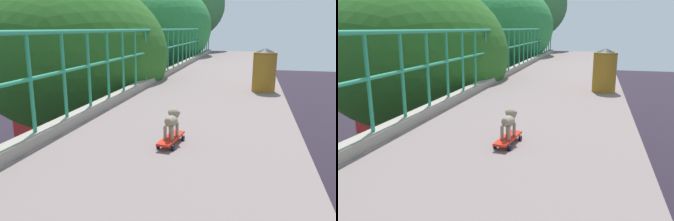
% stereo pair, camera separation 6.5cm
% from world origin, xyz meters
% --- Properties ---
extents(car_yellow_cab_fifth, '(1.93, 3.93, 1.48)m').
position_xyz_m(car_yellow_cab_fifth, '(-5.61, 8.30, 0.65)').
color(car_yellow_cab_fifth, yellow).
rests_on(car_yellow_cab_fifth, ground).
extents(city_bus, '(2.59, 11.47, 3.25)m').
position_xyz_m(city_bus, '(-8.97, 20.15, 1.85)').
color(city_bus, '#B12222').
rests_on(city_bus, ground).
extents(roadside_tree_mid, '(5.07, 5.07, 8.30)m').
position_xyz_m(roadside_tree_mid, '(-2.56, 7.70, 6.27)').
color(roadside_tree_mid, '#4F362D').
rests_on(roadside_tree_mid, ground).
extents(roadside_tree_far, '(5.05, 5.05, 9.09)m').
position_xyz_m(roadside_tree_far, '(-2.39, 15.57, 7.01)').
color(roadside_tree_far, '#4B332B').
rests_on(roadside_tree_far, ground).
extents(roadside_tree_farthest, '(5.84, 5.84, 10.51)m').
position_xyz_m(roadside_tree_farthest, '(-2.57, 19.99, 8.25)').
color(roadside_tree_farthest, '#543122').
rests_on(roadside_tree_farthest, ground).
extents(toy_skateboard, '(0.24, 0.56, 0.09)m').
position_xyz_m(toy_skateboard, '(1.26, 3.06, 5.80)').
color(toy_skateboard, red).
rests_on(toy_skateboard, overpass_deck).
extents(small_dog, '(0.16, 0.33, 0.31)m').
position_xyz_m(small_dog, '(1.26, 3.09, 6.01)').
color(small_dog, gray).
rests_on(small_dog, toy_skateboard).
extents(litter_bin, '(0.47, 0.47, 0.88)m').
position_xyz_m(litter_bin, '(2.33, 6.70, 6.18)').
color(litter_bin, '#91631A').
rests_on(litter_bin, overpass_deck).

